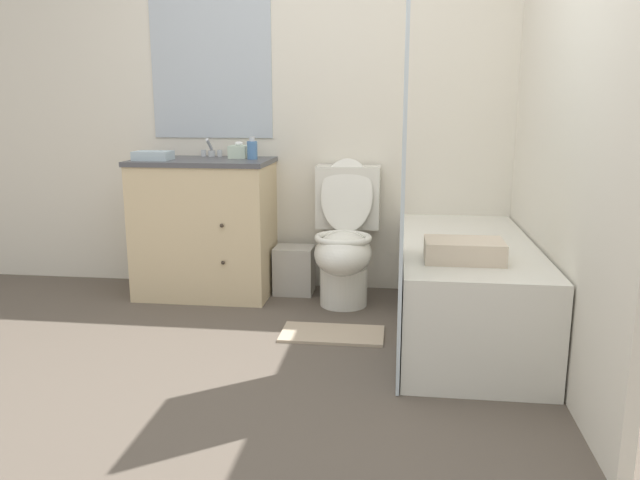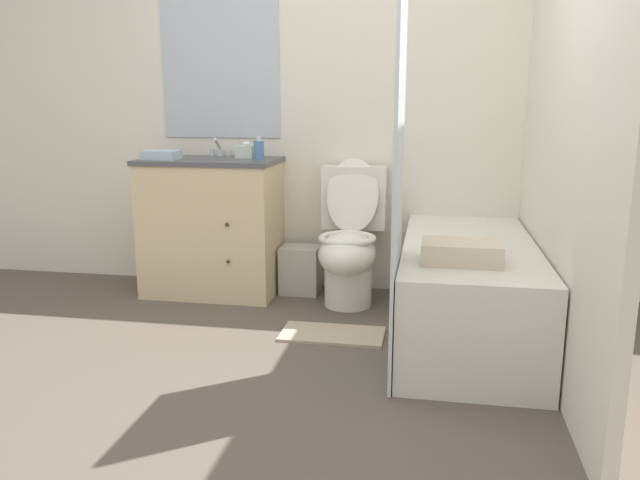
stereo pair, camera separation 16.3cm
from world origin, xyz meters
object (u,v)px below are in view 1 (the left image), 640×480
wastebasket (294,270)px  bath_towel_folded (464,250)px  sink_faucet (211,151)px  tissue_box (239,151)px  toilet (345,240)px  bathtub (465,287)px  hand_towel_folded (153,156)px  vanity_cabinet (205,226)px  soap_dispenser (252,149)px  bath_mat (332,334)px

wastebasket → bath_towel_folded: size_ratio=0.86×
sink_faucet → tissue_box: (0.21, -0.07, 0.01)m
bath_towel_folded → sink_faucet: bearing=143.2°
toilet → tissue_box: 0.89m
toilet → bath_towel_folded: size_ratio=2.48×
sink_faucet → wastebasket: (0.56, -0.11, -0.76)m
toilet → tissue_box: (-0.70, 0.18, 0.52)m
sink_faucet → toilet: sink_faucet is taller
bathtub → tissue_box: 1.67m
hand_towel_folded → vanity_cabinet: bearing=20.9°
wastebasket → toilet: bearing=-23.7°
sink_faucet → tissue_box: sink_faucet is taller
vanity_cabinet → soap_dispenser: soap_dispenser is taller
vanity_cabinet → soap_dispenser: 0.58m
tissue_box → bathtub: bearing=-25.0°
bathtub → hand_towel_folded: size_ratio=7.15×
hand_towel_folded → bath_towel_folded: bearing=-25.2°
vanity_cabinet → bath_mat: (0.90, -0.66, -0.44)m
wastebasket → sink_faucet: bearing=169.4°
tissue_box → sink_faucet: bearing=160.7°
tissue_box → vanity_cabinet: bearing=-151.1°
wastebasket → soap_dispenser: bearing=-167.3°
hand_towel_folded → bath_mat: 1.58m
bathtub → bath_mat: bathtub is taller
tissue_box → bath_towel_folded: bearing=-39.0°
bath_towel_folded → tissue_box: bearing=141.0°
vanity_cabinet → toilet: bearing=-4.4°
vanity_cabinet → bath_towel_folded: size_ratio=2.46×
hand_towel_folded → bath_towel_folded: size_ratio=0.62×
soap_dispenser → bath_mat: (0.58, -0.68, -0.93)m
toilet → hand_towel_folded: (-1.19, -0.04, 0.51)m
sink_faucet → hand_towel_folded: size_ratio=0.64×
sink_faucet → bathtub: (1.60, -0.72, -0.66)m
tissue_box → bath_mat: size_ratio=0.27×
tissue_box → hand_towel_folded: size_ratio=0.67×
bathtub → soap_dispenser: soap_dispenser is taller
hand_towel_folded → bath_mat: (1.18, -0.55, -0.90)m
bathtub → soap_dispenser: bearing=156.5°
vanity_cabinet → sink_faucet: size_ratio=6.19×
vanity_cabinet → bath_mat: size_ratio=1.59×
wastebasket → tissue_box: (-0.36, 0.03, 0.77)m
bathtub → bath_towel_folded: size_ratio=4.42×
bath_mat → bathtub: bearing=10.1°
sink_faucet → bath_towel_folded: sink_faucet is taller
bathtub → bath_towel_folded: (-0.06, -0.43, 0.30)m
hand_towel_folded → bath_towel_folded: 2.04m
bath_towel_folded → soap_dispenser: bearing=141.1°
soap_dispenser → bathtub: bearing=-23.5°
wastebasket → hand_towel_folded: size_ratio=1.40×
hand_towel_folded → bath_mat: hand_towel_folded is taller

